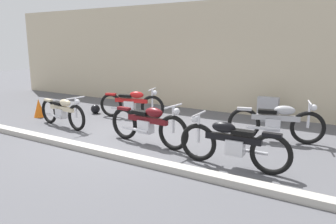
{
  "coord_description": "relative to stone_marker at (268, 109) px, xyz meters",
  "views": [
    {
      "loc": [
        4.58,
        -5.85,
        2.21
      ],
      "look_at": [
        0.53,
        0.78,
        0.55
      ],
      "focal_mm": 34.89,
      "sensor_mm": 36.0,
      "label": 1
    }
  ],
  "objects": [
    {
      "name": "motorcycle_red",
      "position": [
        -3.56,
        -1.64,
        0.08
      ],
      "size": [
        2.0,
        0.73,
        0.92
      ],
      "rotation": [
        0.0,
        0.0,
        0.25
      ],
      "color": "black",
      "rests_on": "ground_plane"
    },
    {
      "name": "motorcycle_silver",
      "position": [
        0.65,
        -1.81,
        0.1
      ],
      "size": [
        2.07,
        0.78,
        0.95
      ],
      "rotation": [
        0.0,
        0.0,
        0.26
      ],
      "color": "black",
      "rests_on": "ground_plane"
    },
    {
      "name": "curb_strip",
      "position": [
        -2.29,
        -4.52,
        -0.3
      ],
      "size": [
        18.0,
        0.24,
        0.12
      ],
      "primitive_type": "cube",
      "color": "#B7B2A8",
      "rests_on": "ground_plane"
    },
    {
      "name": "motorcycle_maroon",
      "position": [
        -1.69,
        -3.48,
        0.1
      ],
      "size": [
        2.13,
        0.6,
        0.96
      ],
      "rotation": [
        0.0,
        0.0,
        -0.08
      ],
      "color": "black",
      "rests_on": "ground_plane"
    },
    {
      "name": "helmet",
      "position": [
        -4.95,
        -1.72,
        -0.22
      ],
      "size": [
        0.29,
        0.29,
        0.29
      ],
      "primitive_type": "sphere",
      "color": "black",
      "rests_on": "ground_plane"
    },
    {
      "name": "ground_plane",
      "position": [
        -2.29,
        -3.31,
        -0.36
      ],
      "size": [
        40.0,
        40.0,
        0.0
      ],
      "primitive_type": "plane",
      "color": "#56565B"
    },
    {
      "name": "traffic_cone",
      "position": [
        -6.05,
        -2.97,
        -0.08
      ],
      "size": [
        0.32,
        0.32,
        0.55
      ],
      "primitive_type": "cone",
      "color": "orange",
      "rests_on": "ground_plane"
    },
    {
      "name": "motorcycle_cream",
      "position": [
        -4.51,
        -3.41,
        0.06
      ],
      "size": [
        1.92,
        0.54,
        0.87
      ],
      "rotation": [
        0.0,
        0.0,
        -0.13
      ],
      "color": "black",
      "rests_on": "ground_plane"
    },
    {
      "name": "motorcycle_black",
      "position": [
        0.36,
        -3.81,
        0.09
      ],
      "size": [
        2.07,
        0.58,
        0.93
      ],
      "rotation": [
        0.0,
        0.0,
        3.17
      ],
      "color": "black",
      "rests_on": "ground_plane"
    },
    {
      "name": "building_wall",
      "position": [
        -2.29,
        0.74,
        1.39
      ],
      "size": [
        18.0,
        0.3,
        3.5
      ],
      "primitive_type": "cube",
      "color": "beige",
      "rests_on": "ground_plane"
    },
    {
      "name": "stone_marker",
      "position": [
        0.0,
        0.0,
        0.0
      ],
      "size": [
        0.58,
        0.21,
        0.72
      ],
      "primitive_type": "cube",
      "rotation": [
        0.0,
        0.0,
        0.01
      ],
      "color": "#9E9EA3",
      "rests_on": "ground_plane"
    }
  ]
}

